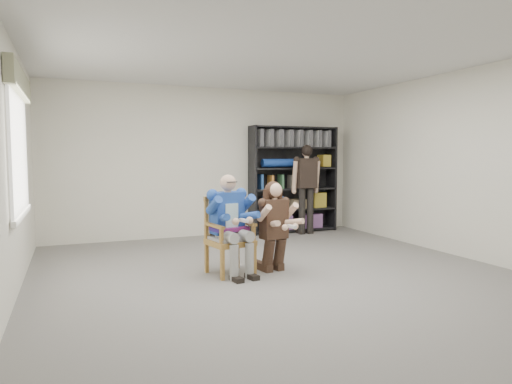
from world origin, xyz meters
name	(u,v)px	position (x,y,z in m)	size (l,w,h in m)	color
room_shell	(291,166)	(0.00, 0.00, 1.40)	(6.00, 7.00, 2.80)	white
floor	(290,281)	(0.00, 0.00, 0.00)	(6.00, 7.00, 0.01)	slate
window_left	(20,146)	(-2.95, 1.00, 1.63)	(0.16, 2.00, 1.75)	silver
armchair	(230,236)	(-0.56, 0.61, 0.50)	(0.58, 0.56, 1.00)	olive
seated_man	(230,224)	(-0.56, 0.61, 0.65)	(0.56, 0.78, 1.29)	navy
kneeling_woman	(275,227)	(0.02, 0.49, 0.59)	(0.50, 0.80, 1.19)	#33251C
bookshelf	(293,179)	(1.70, 3.28, 1.05)	(1.80, 0.38, 2.10)	black
standing_man	(306,190)	(1.80, 2.92, 0.86)	(0.53, 0.30, 1.73)	black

